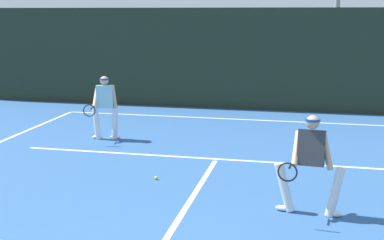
% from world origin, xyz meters
% --- Properties ---
extents(court_line_baseline_far, '(10.81, 0.10, 0.01)m').
position_xyz_m(court_line_baseline_far, '(0.00, 10.84, 0.00)').
color(court_line_baseline_far, white).
rests_on(court_line_baseline_far, ground_plane).
extents(court_line_service, '(8.81, 0.10, 0.01)m').
position_xyz_m(court_line_service, '(0.00, 6.54, 0.00)').
color(court_line_service, white).
rests_on(court_line_service, ground_plane).
extents(court_line_centre, '(0.10, 6.40, 0.01)m').
position_xyz_m(court_line_centre, '(0.00, 3.20, 0.00)').
color(court_line_centre, white).
rests_on(court_line_centre, ground_plane).
extents(player_near, '(1.10, 0.86, 1.58)m').
position_xyz_m(player_near, '(1.93, 3.79, 0.87)').
color(player_near, silver).
rests_on(player_near, ground_plane).
extents(player_far, '(0.72, 0.90, 1.58)m').
position_xyz_m(player_far, '(-3.00, 7.73, 0.86)').
color(player_far, silver).
rests_on(player_far, ground_plane).
extents(tennis_ball, '(0.07, 0.07, 0.07)m').
position_xyz_m(tennis_ball, '(-0.88, 4.92, 0.03)').
color(tennis_ball, '#D1E033').
rests_on(tennis_ball, ground_plane).
extents(back_fence_windscreen, '(20.09, 0.12, 3.23)m').
position_xyz_m(back_fence_windscreen, '(0.00, 12.51, 1.62)').
color(back_fence_windscreen, '#202B1F').
rests_on(back_fence_windscreen, ground_plane).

